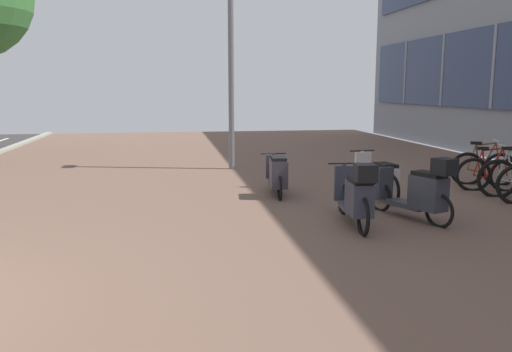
# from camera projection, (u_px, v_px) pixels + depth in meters

# --- Properties ---
(ground) EXTENTS (21.00, 40.00, 0.13)m
(ground) POSITION_uv_depth(u_px,v_px,m) (12.00, 315.00, 4.79)
(ground) COLOR #2D2624
(bicycle_rack_04) EXTENTS (1.30, 0.52, 0.96)m
(bicycle_rack_04) POSITION_uv_depth(u_px,v_px,m) (490.00, 174.00, 10.40)
(bicycle_rack_04) COLOR black
(bicycle_rack_04) RESTS_ON ground
(bicycle_rack_05) EXTENTS (1.32, 0.56, 0.99)m
(bicycle_rack_05) POSITION_uv_depth(u_px,v_px,m) (483.00, 168.00, 11.08)
(bicycle_rack_05) COLOR black
(bicycle_rack_05) RESTS_ON ground
(scooter_near) EXTENTS (0.54, 1.74, 0.87)m
(scooter_near) POSITION_uv_depth(u_px,v_px,m) (378.00, 178.00, 9.61)
(scooter_near) COLOR black
(scooter_near) RESTS_ON ground
(scooter_mid) EXTENTS (0.55, 1.86, 1.03)m
(scooter_mid) POSITION_uv_depth(u_px,v_px,m) (356.00, 196.00, 7.67)
(scooter_mid) COLOR black
(scooter_mid) RESTS_ON ground
(scooter_far) EXTENTS (0.87, 1.66, 1.05)m
(scooter_far) POSITION_uv_depth(u_px,v_px,m) (420.00, 191.00, 8.00)
(scooter_far) COLOR black
(scooter_far) RESTS_ON ground
(scooter_extra) EXTENTS (0.55, 1.79, 0.79)m
(scooter_extra) POSITION_uv_depth(u_px,v_px,m) (277.00, 174.00, 9.99)
(scooter_extra) COLOR black
(scooter_extra) RESTS_ON ground
(lamp_post) EXTENTS (0.20, 0.52, 5.43)m
(lamp_post) POSITION_uv_depth(u_px,v_px,m) (231.00, 47.00, 12.82)
(lamp_post) COLOR slate
(lamp_post) RESTS_ON ground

